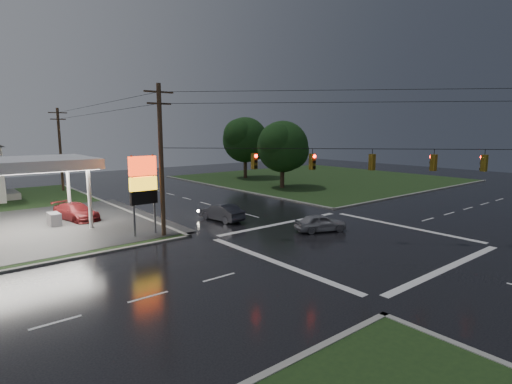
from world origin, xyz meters
TOP-DOWN VIEW (x-y plane):
  - ground at (0.00, 0.00)m, footprint 120.00×120.00m
  - grass_ne at (26.00, 26.00)m, footprint 36.00×36.00m
  - pylon_sign at (-10.50, 10.50)m, footprint 2.00×0.35m
  - utility_pole_nw at (-9.50, 9.50)m, footprint 2.20×0.32m
  - utility_pole_n at (-9.50, 38.00)m, footprint 2.20×0.32m
  - traffic_signals at (0.02, -0.02)m, footprint 26.87×26.87m
  - tree_ne_near at (14.14, 21.99)m, footprint 7.99×6.80m
  - tree_ne_far at (17.15, 33.99)m, footprint 8.46×7.20m
  - car_north at (-3.30, 11.09)m, footprint 2.08×4.62m
  - car_crossing at (0.56, 3.18)m, footprint 4.29×3.01m
  - car_pump at (-13.00, 19.19)m, footprint 3.28×5.49m

SIDE VIEW (x-z plane):
  - ground at x=0.00m, z-range 0.00..0.00m
  - grass_ne at x=26.00m, z-range 0.00..0.08m
  - car_crossing at x=0.56m, z-range 0.00..1.35m
  - car_north at x=-3.30m, z-range 0.00..1.47m
  - car_pump at x=-13.00m, z-range 0.00..1.49m
  - pylon_sign at x=-10.50m, z-range 1.01..7.01m
  - utility_pole_n at x=-9.50m, z-range 0.22..10.72m
  - tree_ne_near at x=14.14m, z-range 1.07..10.05m
  - utility_pole_nw at x=-9.50m, z-range 0.22..11.22m
  - tree_ne_far at x=17.15m, z-range 1.28..11.08m
  - traffic_signals at x=0.02m, z-range 5.75..7.22m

